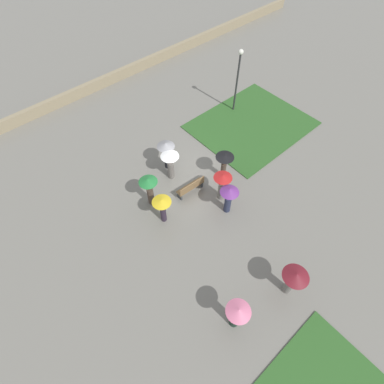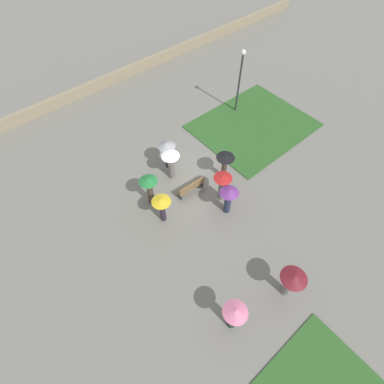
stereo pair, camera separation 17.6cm
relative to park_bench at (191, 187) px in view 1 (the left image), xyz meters
name	(u,v)px [view 1 (the left image)]	position (x,y,z in m)	size (l,w,h in m)	color
ground_plane	(187,177)	(-0.57, -1.02, -0.47)	(90.00, 90.00, 0.00)	slate
lawn_patch_near	(251,125)	(-6.77, -1.55, -0.44)	(7.41, 6.03, 0.06)	#2D5B26
parapet_wall	(90,88)	(-0.57, -11.92, -0.07)	(45.00, 0.35, 0.79)	gray
park_bench	(191,187)	(0.00, 0.00, 0.00)	(1.68, 0.51, 0.90)	brown
lamp_post	(238,73)	(-7.01, -3.49, 2.34)	(0.32, 0.32, 4.37)	#2D2D30
crowd_person_red	(222,183)	(-1.00, 1.33, 0.79)	(0.97, 0.97, 1.89)	slate
crowd_person_purple	(229,196)	(-0.65, 2.16, 0.83)	(0.96, 0.96, 1.86)	#282D47
crowd_person_white	(170,161)	(0.10, -1.60, 0.85)	(1.01, 1.01, 1.92)	slate
crowd_person_green	(149,187)	(2.04, -0.91, 0.90)	(0.97, 0.97, 1.99)	#47382D
crowd_person_yellow	(162,206)	(2.23, 0.40, 0.79)	(0.96, 0.96, 1.77)	#2D2333
crowd_person_grey	(166,150)	(-0.21, -2.35, 0.95)	(1.00, 1.00, 1.93)	black
crowd_person_black	(224,161)	(-2.16, 0.33, 0.84)	(1.02, 1.02, 1.78)	#47382D
lone_walker_mid_plaza	(294,279)	(0.41, 6.94, 0.86)	(1.12, 1.12, 1.84)	slate
lone_walker_near_lawn	(237,314)	(3.18, 6.36, 0.79)	(1.00, 1.00, 1.90)	#1E3328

